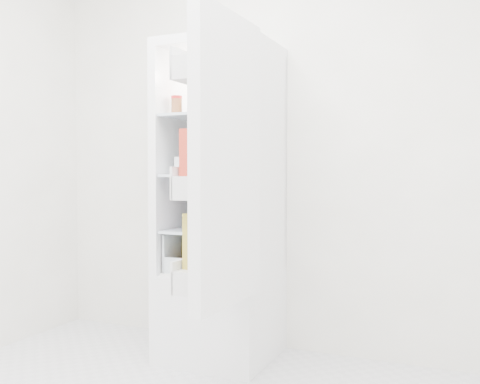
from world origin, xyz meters
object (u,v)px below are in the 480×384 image
at_px(red_cabbage, 217,216).
at_px(fridge_door, 222,166).
at_px(refrigerator, 224,241).
at_px(mushroom_bowl, 201,221).

distance_m(red_cabbage, fridge_door, 0.63).
bearing_deg(fridge_door, red_cabbage, 29.78).
height_order(refrigerator, red_cabbage, refrigerator).
bearing_deg(red_cabbage, refrigerator, 100.27).
bearing_deg(red_cabbage, fridge_door, -61.75).
distance_m(red_cabbage, mushroom_bowl, 0.22).
bearing_deg(mushroom_bowl, refrigerator, 4.20).
bearing_deg(refrigerator, mushroom_bowl, -175.80).
distance_m(refrigerator, red_cabbage, 0.21).
height_order(mushroom_bowl, fridge_door, fridge_door).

